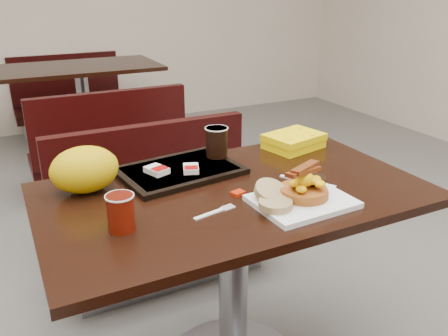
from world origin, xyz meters
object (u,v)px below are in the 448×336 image
pancake_stack (304,191)px  bench_far_s (105,138)px  coffee_cup_far (217,142)px  fork (209,214)px  paper_bag (85,169)px  knife (307,181)px  hashbrown_sleeve_left (157,170)px  hashbrown_sleeve_right (191,169)px  clamshell (294,141)px  table_near (233,288)px  tray (180,171)px  platter (302,201)px  table_far (85,112)px  coffee_cup_near (121,213)px  bench_far_n (70,96)px  bench_near_n (165,210)px

pancake_stack → bench_far_s: bearing=94.1°
coffee_cup_far → pancake_stack: bearing=-78.3°
fork → paper_bag: bearing=119.1°
knife → hashbrown_sleeve_left: (-0.43, 0.25, 0.03)m
fork → hashbrown_sleeve_right: (0.06, 0.28, 0.03)m
hashbrown_sleeve_left → clamshell: 0.58m
table_near → tray: (-0.10, 0.20, 0.38)m
paper_bag → hashbrown_sleeve_left: bearing=0.4°
platter → table_far: bearing=90.2°
bench_far_s → clamshell: size_ratio=4.71×
table_far → coffee_cup_near: (-0.38, -2.69, 0.42)m
bench_far_s → fork: bearing=-94.1°
coffee_cup_far → hashbrown_sleeve_left: bearing=-167.3°
bench_far_n → coffee_cup_far: 3.08m
coffee_cup_far → coffee_cup_near: bearing=-142.0°
bench_far_s → tray: tray is taller
bench_far_s → coffee_cup_far: (0.06, -1.65, 0.46)m
tray → pancake_stack: bearing=-63.1°
fork → tray: tray is taller
pancake_stack → hashbrown_sleeve_right: (-0.23, 0.33, -0.00)m
table_far → hashbrown_sleeve_right: (-0.08, -2.44, 0.40)m
coffee_cup_near → table_far: bearing=81.9°
coffee_cup_far → table_far: bearing=91.5°
table_near → bench_near_n: (0.00, 0.70, -0.02)m
table_far → fork: fork is taller
bench_far_n → coffee_cup_near: (-0.38, -3.39, 0.44)m
hashbrown_sleeve_right → coffee_cup_far: 0.17m
table_far → bench_far_s: size_ratio=1.20×
platter → pancake_stack: 0.03m
pancake_stack → knife: (0.10, 0.11, -0.03)m
hashbrown_sleeve_right → knife: bearing=-13.3°
bench_far_s → tray: size_ratio=2.53×
bench_far_s → knife: size_ratio=5.27×
pancake_stack → clamshell: size_ratio=0.69×
coffee_cup_far → bench_near_n: bearing=97.6°
bench_far_n → hashbrown_sleeve_left: size_ratio=13.36×
bench_far_n → hashbrown_sleeve_right: hashbrown_sleeve_right is taller
pancake_stack → tray: bearing=124.3°
platter → coffee_cup_near: coffee_cup_near is taller
knife → pancake_stack: bearing=-75.0°
table_far → paper_bag: size_ratio=5.71×
coffee_cup_near → clamshell: 0.85m
coffee_cup_near → hashbrown_sleeve_right: size_ratio=1.47×
clamshell → paper_bag: size_ratio=1.01×
bench_far_s → pancake_stack: 2.11m
fork → clamshell: clamshell is taller
clamshell → platter: bearing=-134.3°
platter → bench_near_n: bearing=96.0°
platter → hashbrown_sleeve_left: size_ratio=3.73×
tray → knife: bearing=-43.8°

